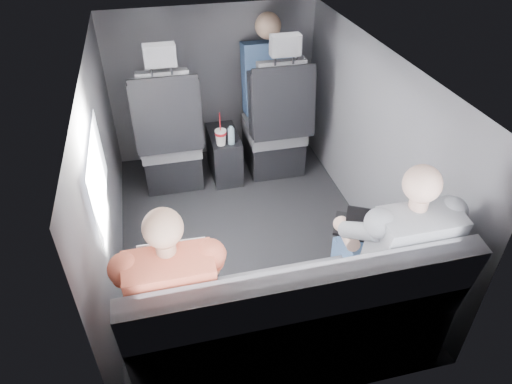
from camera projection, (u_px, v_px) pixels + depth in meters
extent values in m
plane|color=black|center=(247.00, 237.00, 3.39)|extent=(2.60, 2.60, 0.00)
plane|color=#B2B2AD|center=(244.00, 60.00, 2.60)|extent=(2.60, 2.60, 0.00)
cube|color=#56565B|center=(104.00, 178.00, 2.82)|extent=(0.02, 2.60, 1.35)
cube|color=#56565B|center=(372.00, 144.00, 3.17)|extent=(0.02, 2.60, 1.35)
cube|color=#56565B|center=(214.00, 84.00, 4.02)|extent=(1.80, 0.02, 1.35)
cube|color=#56565B|center=(311.00, 315.00, 1.97)|extent=(1.80, 0.02, 1.35)
cube|color=white|center=(98.00, 174.00, 2.46)|extent=(0.02, 0.75, 0.42)
cube|color=black|center=(283.00, 95.00, 3.53)|extent=(0.35, 0.11, 0.59)
cube|color=black|center=(173.00, 163.00, 3.94)|extent=(0.46, 0.48, 0.30)
cube|color=#59595D|center=(170.00, 141.00, 3.79)|extent=(0.48, 0.46, 0.14)
cube|color=#59595D|center=(167.00, 111.00, 3.42)|extent=(0.38, 0.18, 0.61)
cube|color=black|center=(137.00, 118.00, 3.39)|extent=(0.08, 0.21, 0.53)
cube|color=black|center=(196.00, 112.00, 3.48)|extent=(0.08, 0.21, 0.53)
cube|color=black|center=(167.00, 116.00, 3.37)|extent=(0.50, 0.11, 0.58)
cube|color=#59595D|center=(160.00, 55.00, 3.13)|extent=(0.22, 0.10, 0.15)
cube|color=black|center=(273.00, 151.00, 4.11)|extent=(0.46, 0.48, 0.30)
cube|color=#59595D|center=(274.00, 129.00, 3.96)|extent=(0.48, 0.46, 0.14)
cube|color=#59595D|center=(282.00, 99.00, 3.59)|extent=(0.38, 0.18, 0.61)
cube|color=black|center=(255.00, 105.00, 3.56)|extent=(0.08, 0.21, 0.53)
cube|color=black|center=(308.00, 100.00, 3.65)|extent=(0.08, 0.21, 0.53)
cube|color=black|center=(284.00, 104.00, 3.54)|extent=(0.50, 0.11, 0.58)
cube|color=#59595D|center=(285.00, 45.00, 3.30)|extent=(0.22, 0.10, 0.15)
cube|color=black|center=(224.00, 154.00, 3.97)|extent=(0.24, 0.48, 0.40)
cylinder|color=black|center=(220.00, 141.00, 3.74)|extent=(0.09, 0.09, 0.01)
cylinder|color=black|center=(233.00, 140.00, 3.76)|extent=(0.09, 0.09, 0.01)
cube|color=#59595D|center=(288.00, 329.00, 2.46)|extent=(1.60, 0.50, 0.45)
cube|color=#59595D|center=(307.00, 306.00, 2.01)|extent=(1.60, 0.17, 0.47)
cylinder|color=red|center=(221.00, 133.00, 3.65)|extent=(0.09, 0.09, 0.02)
cylinder|color=white|center=(220.00, 131.00, 3.64)|extent=(0.09, 0.09, 0.01)
cylinder|color=red|center=(220.00, 122.00, 3.59)|extent=(0.01, 0.01, 0.15)
cylinder|color=#B1D5F0|center=(231.00, 136.00, 3.68)|extent=(0.05, 0.05, 0.14)
cylinder|color=#B1D5F0|center=(231.00, 127.00, 3.64)|extent=(0.03, 0.03, 0.02)
cube|color=silver|center=(174.00, 260.00, 2.37)|extent=(0.33, 0.25, 0.02)
cube|color=silver|center=(174.00, 260.00, 2.35)|extent=(0.27, 0.14, 0.00)
cube|color=silver|center=(172.00, 249.00, 2.42)|extent=(0.10, 0.06, 0.00)
cube|color=silver|center=(174.00, 263.00, 2.19)|extent=(0.32, 0.08, 0.22)
cube|color=silver|center=(174.00, 262.00, 2.19)|extent=(0.28, 0.06, 0.19)
cube|color=black|center=(360.00, 227.00, 2.58)|extent=(0.35, 0.32, 0.02)
cube|color=black|center=(362.00, 227.00, 2.57)|extent=(0.26, 0.21, 0.00)
cube|color=black|center=(356.00, 219.00, 2.63)|extent=(0.10, 0.08, 0.00)
cube|color=black|center=(373.00, 227.00, 2.42)|extent=(0.29, 0.19, 0.20)
cube|color=silver|center=(372.00, 226.00, 2.43)|extent=(0.25, 0.16, 0.17)
cube|color=#39393E|center=(154.00, 299.00, 2.26)|extent=(0.14, 0.41, 0.12)
cube|color=#39393E|center=(195.00, 292.00, 2.30)|extent=(0.14, 0.41, 0.12)
cube|color=#39393E|center=(158.00, 305.00, 2.59)|extent=(0.12, 0.12, 0.45)
cube|color=#39393E|center=(194.00, 298.00, 2.63)|extent=(0.12, 0.12, 0.45)
cube|color=#D76446|center=(173.00, 295.00, 1.99)|extent=(0.37, 0.25, 0.50)
sphere|color=tan|center=(163.00, 228.00, 1.80)|extent=(0.17, 0.17, 0.17)
cylinder|color=tan|center=(132.00, 270.00, 2.22)|extent=(0.10, 0.26, 0.11)
cylinder|color=tan|center=(207.00, 258.00, 2.29)|extent=(0.10, 0.26, 0.11)
cube|color=navy|center=(364.00, 261.00, 2.47)|extent=(0.14, 0.42, 0.12)
cube|color=navy|center=(400.00, 254.00, 2.51)|extent=(0.14, 0.42, 0.12)
cube|color=navy|center=(343.00, 270.00, 2.81)|extent=(0.12, 0.12, 0.45)
cube|color=navy|center=(374.00, 264.00, 2.85)|extent=(0.12, 0.12, 0.45)
cube|color=gray|center=(409.00, 251.00, 2.20)|extent=(0.38, 0.26, 0.52)
sphere|color=#D5A891|center=(422.00, 184.00, 2.00)|extent=(0.17, 0.17, 0.17)
cylinder|color=#D5A891|center=(347.00, 233.00, 2.43)|extent=(0.11, 0.27, 0.12)
cylinder|color=#D5A891|center=(412.00, 222.00, 2.50)|extent=(0.11, 0.27, 0.12)
cube|color=navy|center=(268.00, 78.00, 3.87)|extent=(0.42, 0.27, 0.61)
sphere|color=tan|center=(268.00, 26.00, 3.63)|extent=(0.21, 0.21, 0.21)
cube|color=navy|center=(266.00, 106.00, 4.08)|extent=(0.36, 0.42, 0.13)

